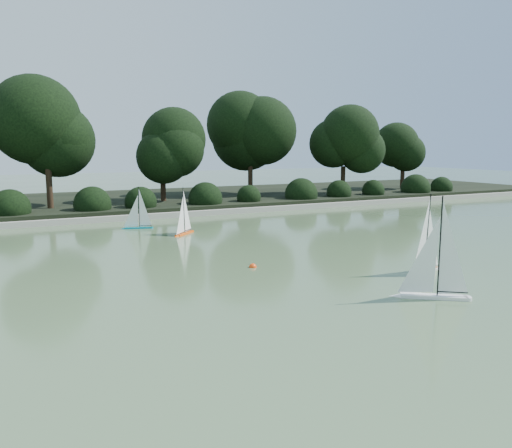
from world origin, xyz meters
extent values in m
plane|color=#405533|center=(0.00, 0.00, 0.00)|extent=(80.00, 80.00, 0.00)
cube|color=gray|center=(0.00, 9.00, 0.09)|extent=(40.00, 0.35, 0.18)
cube|color=black|center=(0.00, 13.00, 0.15)|extent=(40.00, 8.00, 0.30)
cylinder|color=black|center=(-3.00, 10.90, 0.83)|extent=(0.20, 0.20, 1.66)
sphere|color=black|center=(-3.00, 10.90, 2.85)|extent=(2.66, 2.66, 2.66)
cylinder|color=black|center=(1.00, 11.40, 0.63)|extent=(0.20, 0.20, 1.26)
sphere|color=black|center=(1.00, 11.40, 2.21)|extent=(2.10, 2.10, 2.10)
cylinder|color=black|center=(5.00, 12.10, 0.86)|extent=(0.20, 0.20, 1.73)
sphere|color=black|center=(5.00, 12.10, 2.99)|extent=(2.80, 2.80, 2.80)
cylinder|color=black|center=(9.00, 11.00, 0.74)|extent=(0.20, 0.20, 1.48)
sphere|color=black|center=(9.00, 11.00, 2.61)|extent=(2.52, 2.52, 2.52)
cylinder|color=black|center=(13.00, 11.60, 0.70)|extent=(0.20, 0.20, 1.40)
sphere|color=black|center=(13.00, 11.60, 2.41)|extent=(2.24, 2.24, 2.24)
sphere|color=black|center=(-4.00, 9.90, 0.45)|extent=(1.10, 1.10, 1.10)
sphere|color=black|center=(-2.00, 9.90, 0.45)|extent=(1.10, 1.10, 1.10)
sphere|color=black|center=(0.00, 9.90, 0.45)|extent=(1.10, 1.10, 1.10)
sphere|color=black|center=(2.00, 9.90, 0.45)|extent=(1.10, 1.10, 1.10)
sphere|color=black|center=(4.00, 9.90, 0.45)|extent=(1.10, 1.10, 1.10)
sphere|color=black|center=(6.00, 9.90, 0.45)|extent=(1.10, 1.10, 1.10)
sphere|color=black|center=(8.00, 9.90, 0.45)|extent=(1.10, 1.10, 1.10)
sphere|color=black|center=(10.00, 9.90, 0.45)|extent=(1.10, 1.10, 1.10)
sphere|color=black|center=(12.00, 9.90, 0.45)|extent=(1.10, 1.10, 1.10)
sphere|color=black|center=(14.00, 9.90, 0.45)|extent=(1.10, 1.10, 1.10)
cube|color=white|center=(1.48, -1.49, 0.05)|extent=(0.91, 0.75, 0.10)
cone|color=white|center=(1.02, -1.15, 0.05)|extent=(0.28, 0.28, 0.20)
cylinder|color=white|center=(1.88, -1.78, 0.05)|extent=(0.17, 0.17, 0.10)
cylinder|color=black|center=(1.52, -1.52, 0.87)|extent=(0.03, 0.03, 1.54)
cylinder|color=black|center=(1.70, -1.65, 0.16)|extent=(0.38, 0.28, 0.02)
cube|color=white|center=(2.57, -0.23, 0.05)|extent=(0.94, 0.45, 0.09)
cone|color=white|center=(3.08, -0.07, 0.05)|extent=(0.23, 0.23, 0.18)
cylinder|color=white|center=(2.13, -0.37, 0.05)|extent=(0.14, 0.14, 0.09)
cube|color=olive|center=(2.57, -0.23, 0.10)|extent=(0.85, 0.38, 0.01)
cylinder|color=black|center=(2.53, -0.25, 0.81)|extent=(0.02, 0.02, 1.43)
cylinder|color=black|center=(2.33, -0.31, 0.15)|extent=(0.41, 0.14, 0.01)
cube|color=#FF520A|center=(-0.10, 5.73, 0.04)|extent=(0.68, 0.65, 0.08)
cone|color=#FF520A|center=(-0.43, 5.42, 0.04)|extent=(0.22, 0.22, 0.16)
cylinder|color=#FF520A|center=(0.19, 6.00, 0.04)|extent=(0.13, 0.13, 0.08)
cylinder|color=black|center=(-0.07, 5.76, 0.69)|extent=(0.02, 0.02, 1.22)
cylinder|color=black|center=(0.06, 5.88, 0.13)|extent=(0.27, 0.26, 0.01)
cube|color=#027B94|center=(-0.98, 7.21, 0.04)|extent=(0.76, 0.36, 0.08)
cone|color=#027B94|center=(-1.40, 7.34, 0.04)|extent=(0.19, 0.19, 0.15)
cylinder|color=#027B94|center=(-0.62, 7.11, 0.04)|extent=(0.11, 0.11, 0.08)
cylinder|color=black|center=(-0.94, 7.20, 0.66)|extent=(0.02, 0.02, 1.16)
cylinder|color=black|center=(-0.78, 7.16, 0.12)|extent=(0.33, 0.11, 0.01)
sphere|color=#FA420D|center=(-0.12, 1.57, 0.00)|extent=(0.15, 0.15, 0.15)
camera|label=1|loc=(-4.32, -6.89, 2.31)|focal=35.00mm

